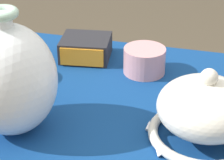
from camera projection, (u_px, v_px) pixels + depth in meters
name	position (u px, v px, depth m)	size (l,w,h in m)	color
display_table	(149.00, 134.00, 1.11)	(1.20, 0.70, 0.77)	#38383D
vase_tall_bulbous	(9.00, 79.00, 0.93)	(0.21, 0.21, 0.29)	white
vase_dome_bell	(205.00, 112.00, 0.93)	(0.25, 0.25, 0.17)	white
mosaic_tile_box	(86.00, 48.00, 1.30)	(0.16, 0.15, 0.06)	#232328
bowl_shallow_ochre	(23.00, 70.00, 1.19)	(0.12, 0.12, 0.06)	gold
pot_squat_rose	(144.00, 60.00, 1.22)	(0.12, 0.12, 0.07)	#D19399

